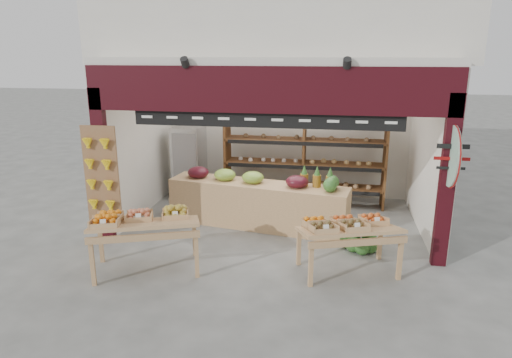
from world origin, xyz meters
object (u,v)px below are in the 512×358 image
object	(u,v)px
cardboard_stack	(194,201)
display_table_left	(138,221)
back_shelving	(304,147)
mid_counter	(257,203)
refrigerator	(189,163)
display_table_right	(345,227)
watermelon_pile	(360,240)

from	to	relation	value
cardboard_stack	display_table_left	world-z (taller)	display_table_left
back_shelving	display_table_left	distance (m)	4.21
back_shelving	mid_counter	distance (m)	1.87
back_shelving	refrigerator	world-z (taller)	back_shelving
display_table_left	display_table_right	xyz separation A→B (m)	(3.05, 0.41, -0.05)
mid_counter	watermelon_pile	distance (m)	2.05
display_table_right	watermelon_pile	bearing A→B (deg)	71.34
display_table_left	back_shelving	bearing A→B (deg)	57.89
watermelon_pile	mid_counter	bearing A→B (deg)	157.47
cardboard_stack	display_table_right	distance (m)	3.67
mid_counter	display_table_right	bearing A→B (deg)	-45.62
display_table_right	watermelon_pile	world-z (taller)	display_table_right
back_shelving	display_table_left	xyz separation A→B (m)	(-2.22, -3.54, -0.49)
back_shelving	display_table_right	world-z (taller)	back_shelving
display_table_left	watermelon_pile	distance (m)	3.61
cardboard_stack	mid_counter	size ratio (longest dim) A/B	0.29
back_shelving	refrigerator	xyz separation A→B (m)	(-2.55, -0.03, -0.45)
display_table_right	back_shelving	bearing A→B (deg)	104.74
back_shelving	cardboard_stack	bearing A→B (deg)	-154.44
cardboard_stack	display_table_left	size ratio (longest dim) A/B	0.56
mid_counter	display_table_left	distance (m)	2.52
refrigerator	display_table_left	world-z (taller)	refrigerator
refrigerator	mid_counter	world-z (taller)	refrigerator
display_table_left	cardboard_stack	bearing A→B (deg)	88.30
back_shelving	display_table_left	world-z (taller)	back_shelving
back_shelving	watermelon_pile	size ratio (longest dim) A/B	5.40
mid_counter	watermelon_pile	size ratio (longest dim) A/B	5.47
cardboard_stack	mid_counter	world-z (taller)	mid_counter
back_shelving	display_table_left	size ratio (longest dim) A/B	1.92
display_table_right	refrigerator	bearing A→B (deg)	137.39
back_shelving	watermelon_pile	bearing A→B (deg)	-64.12
cardboard_stack	display_table_right	world-z (taller)	display_table_right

